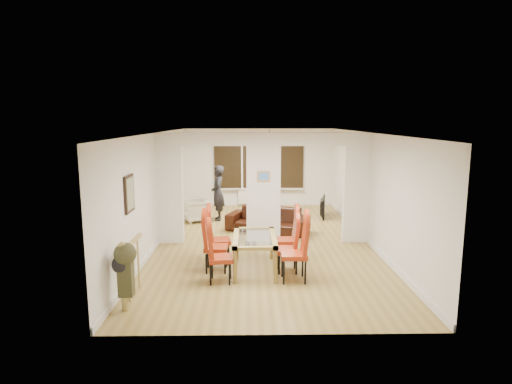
{
  "coord_description": "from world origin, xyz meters",
  "views": [
    {
      "loc": [
        -0.34,
        -9.92,
        2.91
      ],
      "look_at": [
        -0.16,
        0.6,
        1.11
      ],
      "focal_mm": 30.0,
      "sensor_mm": 36.0,
      "label": 1
    }
  ],
  "objects_px": {
    "dining_chair_lb": "(216,244)",
    "bottle": "(268,203)",
    "coffee_table": "(270,212)",
    "sofa": "(268,220)",
    "dining_chair_rb": "(287,246)",
    "person": "(218,193)",
    "dining_chair_rc": "(287,237)",
    "armchair": "(196,211)",
    "dining_table": "(255,253)",
    "dining_chair_la": "(220,254)",
    "dining_chair_lc": "(219,237)",
    "dining_chair_ra": "(294,250)",
    "bowl": "(278,207)",
    "television": "(320,207)"
  },
  "relations": [
    {
      "from": "dining_table",
      "to": "dining_chair_lb",
      "type": "xyz_separation_m",
      "value": [
        -0.74,
        -0.0,
        0.2
      ]
    },
    {
      "from": "dining_chair_la",
      "to": "dining_chair_ra",
      "type": "distance_m",
      "value": 1.33
    },
    {
      "from": "dining_chair_la",
      "to": "dining_chair_rc",
      "type": "relative_size",
      "value": 0.98
    },
    {
      "from": "dining_chair_rb",
      "to": "armchair",
      "type": "distance_m",
      "value": 4.76
    },
    {
      "from": "dining_chair_rc",
      "to": "dining_chair_ra",
      "type": "bearing_deg",
      "value": -87.22
    },
    {
      "from": "dining_chair_rc",
      "to": "dining_table",
      "type": "bearing_deg",
      "value": -141.78
    },
    {
      "from": "dining_chair_la",
      "to": "bowl",
      "type": "distance_m",
      "value": 5.52
    },
    {
      "from": "dining_chair_lb",
      "to": "armchair",
      "type": "height_order",
      "value": "dining_chair_lb"
    },
    {
      "from": "sofa",
      "to": "person",
      "type": "height_order",
      "value": "person"
    },
    {
      "from": "dining_chair_rc",
      "to": "bottle",
      "type": "height_order",
      "value": "dining_chair_rc"
    },
    {
      "from": "coffee_table",
      "to": "dining_chair_ra",
      "type": "bearing_deg",
      "value": -88.18
    },
    {
      "from": "coffee_table",
      "to": "bowl",
      "type": "distance_m",
      "value": 0.29
    },
    {
      "from": "armchair",
      "to": "television",
      "type": "distance_m",
      "value": 3.7
    },
    {
      "from": "person",
      "to": "dining_chair_ra",
      "type": "bearing_deg",
      "value": 14.31
    },
    {
      "from": "dining_chair_rc",
      "to": "sofa",
      "type": "bearing_deg",
      "value": 97.21
    },
    {
      "from": "dining_table",
      "to": "dining_chair_ra",
      "type": "height_order",
      "value": "dining_chair_ra"
    },
    {
      "from": "coffee_table",
      "to": "sofa",
      "type": "bearing_deg",
      "value": -94.97
    },
    {
      "from": "dining_table",
      "to": "dining_chair_rb",
      "type": "relative_size",
      "value": 1.43
    },
    {
      "from": "dining_chair_rc",
      "to": "bowl",
      "type": "bearing_deg",
      "value": 89.24
    },
    {
      "from": "dining_chair_rc",
      "to": "coffee_table",
      "type": "bearing_deg",
      "value": 92.52
    },
    {
      "from": "sofa",
      "to": "dining_chair_rc",
      "type": "bearing_deg",
      "value": -62.33
    },
    {
      "from": "coffee_table",
      "to": "bottle",
      "type": "distance_m",
      "value": 0.29
    },
    {
      "from": "dining_chair_la",
      "to": "bottle",
      "type": "xyz_separation_m",
      "value": [
        1.1,
        5.36,
        -0.12
      ]
    },
    {
      "from": "dining_chair_la",
      "to": "dining_chair_lc",
      "type": "xyz_separation_m",
      "value": [
        -0.09,
        1.07,
        0.02
      ]
    },
    {
      "from": "dining_chair_lb",
      "to": "bottle",
      "type": "distance_m",
      "value": 4.94
    },
    {
      "from": "dining_chair_lb",
      "to": "sofa",
      "type": "bearing_deg",
      "value": 72.3
    },
    {
      "from": "dining_chair_rb",
      "to": "coffee_table",
      "type": "height_order",
      "value": "dining_chair_rb"
    },
    {
      "from": "person",
      "to": "dining_table",
      "type": "bearing_deg",
      "value": 8.03
    },
    {
      "from": "dining_chair_ra",
      "to": "person",
      "type": "bearing_deg",
      "value": 110.05
    },
    {
      "from": "dining_chair_lc",
      "to": "armchair",
      "type": "xyz_separation_m",
      "value": [
        -0.91,
        3.63,
        -0.23
      ]
    },
    {
      "from": "coffee_table",
      "to": "bowl",
      "type": "bearing_deg",
      "value": 15.35
    },
    {
      "from": "dining_chair_ra",
      "to": "dining_chair_rb",
      "type": "xyz_separation_m",
      "value": [
        -0.08,
        0.46,
        -0.07
      ]
    },
    {
      "from": "sofa",
      "to": "armchair",
      "type": "xyz_separation_m",
      "value": [
        -2.01,
        1.14,
        0.0
      ]
    },
    {
      "from": "dining_chair_la",
      "to": "dining_chair_rb",
      "type": "bearing_deg",
      "value": 14.68
    },
    {
      "from": "dining_chair_lb",
      "to": "person",
      "type": "xyz_separation_m",
      "value": [
        -0.26,
        4.26,
        0.25
      ]
    },
    {
      "from": "dining_chair_lb",
      "to": "bowl",
      "type": "relative_size",
      "value": 4.66
    },
    {
      "from": "person",
      "to": "television",
      "type": "height_order",
      "value": "person"
    },
    {
      "from": "dining_chair_rb",
      "to": "person",
      "type": "bearing_deg",
      "value": 113.84
    },
    {
      "from": "dining_chair_rb",
      "to": "bottle",
      "type": "xyz_separation_m",
      "value": [
        -0.15,
        4.85,
        -0.11
      ]
    },
    {
      "from": "dining_chair_la",
      "to": "television",
      "type": "xyz_separation_m",
      "value": [
        2.67,
        5.21,
        -0.22
      ]
    },
    {
      "from": "dining_chair_lb",
      "to": "bottle",
      "type": "xyz_separation_m",
      "value": [
        1.22,
        4.78,
        -0.15
      ]
    },
    {
      "from": "dining_chair_rc",
      "to": "armchair",
      "type": "bearing_deg",
      "value": 123.12
    },
    {
      "from": "sofa",
      "to": "television",
      "type": "xyz_separation_m",
      "value": [
        1.66,
        1.66,
        -0.01
      ]
    },
    {
      "from": "dining_chair_rc",
      "to": "television",
      "type": "height_order",
      "value": "dining_chair_rc"
    },
    {
      "from": "dining_table",
      "to": "bowl",
      "type": "height_order",
      "value": "dining_table"
    },
    {
      "from": "dining_chair_lb",
      "to": "dining_chair_rb",
      "type": "bearing_deg",
      "value": 0.09
    },
    {
      "from": "person",
      "to": "coffee_table",
      "type": "bearing_deg",
      "value": 100.62
    },
    {
      "from": "person",
      "to": "coffee_table",
      "type": "distance_m",
      "value": 1.74
    },
    {
      "from": "dining_chair_rb",
      "to": "sofa",
      "type": "bearing_deg",
      "value": 97.66
    },
    {
      "from": "dining_chair_ra",
      "to": "coffee_table",
      "type": "relative_size",
      "value": 1.07
    }
  ]
}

